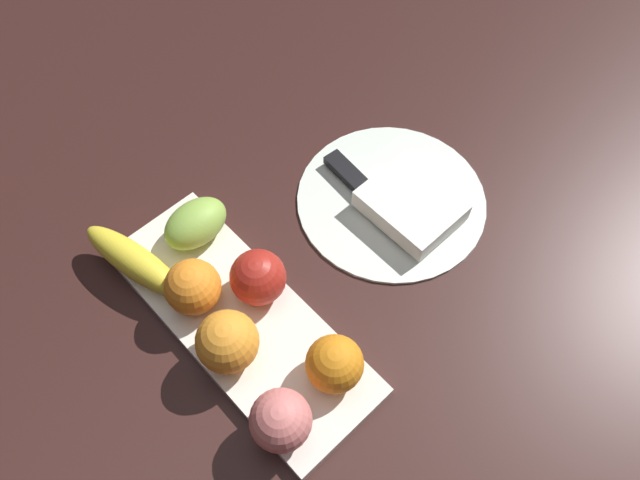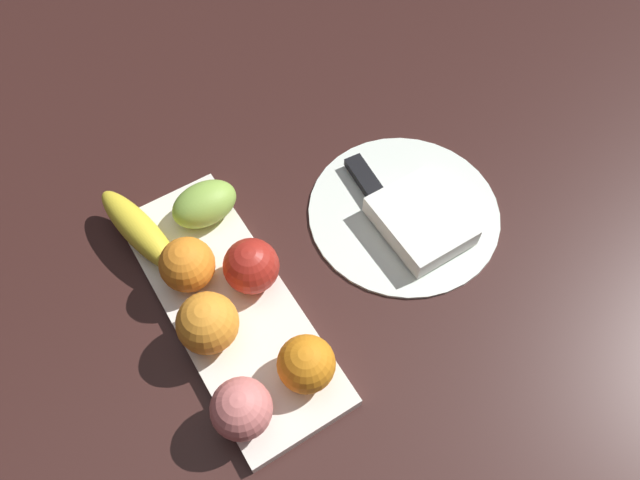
# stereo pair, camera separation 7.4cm
# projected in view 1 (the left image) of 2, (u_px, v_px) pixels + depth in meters

# --- Properties ---
(ground_plane) EXTENTS (2.40, 2.40, 0.00)m
(ground_plane) POSITION_uv_depth(u_px,v_px,m) (218.00, 298.00, 0.75)
(ground_plane) COLOR #351B18
(fruit_tray) EXTENTS (0.36, 0.14, 0.02)m
(fruit_tray) POSITION_uv_depth(u_px,v_px,m) (239.00, 322.00, 0.73)
(fruit_tray) COLOR white
(fruit_tray) RESTS_ON ground_plane
(apple) EXTENTS (0.07, 0.07, 0.07)m
(apple) POSITION_uv_depth(u_px,v_px,m) (258.00, 277.00, 0.71)
(apple) COLOR #AC251B
(apple) RESTS_ON fruit_tray
(banana) EXTENTS (0.16, 0.07, 0.04)m
(banana) POSITION_uv_depth(u_px,v_px,m) (134.00, 260.00, 0.74)
(banana) COLOR yellow
(banana) RESTS_ON fruit_tray
(orange_near_apple) EXTENTS (0.07, 0.07, 0.07)m
(orange_near_apple) POSITION_uv_depth(u_px,v_px,m) (227.00, 342.00, 0.67)
(orange_near_apple) COLOR orange
(orange_near_apple) RESTS_ON fruit_tray
(orange_near_banana) EXTENTS (0.07, 0.07, 0.07)m
(orange_near_banana) POSITION_uv_depth(u_px,v_px,m) (193.00, 287.00, 0.70)
(orange_near_banana) COLOR orange
(orange_near_banana) RESTS_ON fruit_tray
(orange_center) EXTENTS (0.06, 0.06, 0.06)m
(orange_center) POSITION_uv_depth(u_px,v_px,m) (335.00, 364.00, 0.66)
(orange_center) COLOR orange
(orange_center) RESTS_ON fruit_tray
(peach) EXTENTS (0.07, 0.07, 0.07)m
(peach) POSITION_uv_depth(u_px,v_px,m) (281.00, 420.00, 0.63)
(peach) COLOR #D6726D
(peach) RESTS_ON fruit_tray
(grape_bunch) EXTENTS (0.06, 0.09, 0.05)m
(grape_bunch) POSITION_uv_depth(u_px,v_px,m) (196.00, 223.00, 0.76)
(grape_bunch) COLOR #8EBA48
(grape_bunch) RESTS_ON fruit_tray
(dinner_plate) EXTENTS (0.25, 0.25, 0.01)m
(dinner_plate) POSITION_uv_depth(u_px,v_px,m) (391.00, 199.00, 0.82)
(dinner_plate) COLOR white
(dinner_plate) RESTS_ON ground_plane
(folded_napkin) EXTENTS (0.12, 0.10, 0.03)m
(folded_napkin) POSITION_uv_depth(u_px,v_px,m) (411.00, 205.00, 0.80)
(folded_napkin) COLOR white
(folded_napkin) RESTS_ON dinner_plate
(knife) EXTENTS (0.18, 0.04, 0.01)m
(knife) POSITION_uv_depth(u_px,v_px,m) (358.00, 184.00, 0.82)
(knife) COLOR silver
(knife) RESTS_ON dinner_plate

